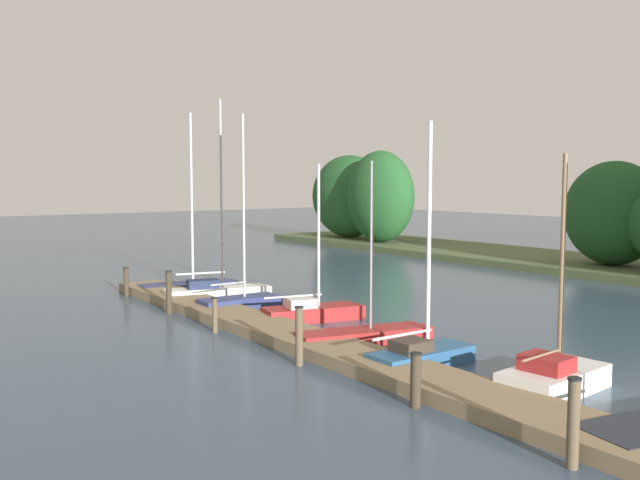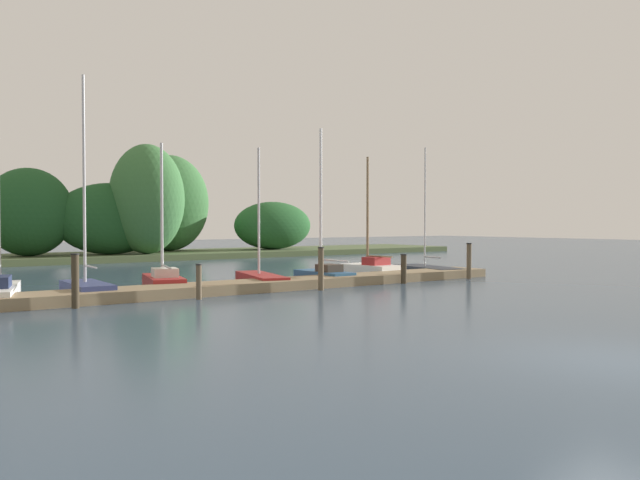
{
  "view_description": "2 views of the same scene",
  "coord_description": "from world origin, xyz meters",
  "px_view_note": "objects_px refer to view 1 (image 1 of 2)",
  "views": [
    {
      "loc": [
        16.98,
        2.75,
        4.82
      ],
      "look_at": [
        -0.36,
        15.35,
        2.93
      ],
      "focal_mm": 38.64,
      "sensor_mm": 36.0,
      "label": 1
    },
    {
      "loc": [
        -10.71,
        -5.86,
        2.41
      ],
      "look_at": [
        4.11,
        14.93,
        1.73
      ],
      "focal_mm": 35.59,
      "sensor_mm": 36.0,
      "label": 2
    }
  ],
  "objects_px": {
    "mooring_piling_4": "(416,380)",
    "sailboat_1": "(218,290)",
    "mooring_piling_2": "(215,315)",
    "sailboat_2": "(243,300)",
    "sailboat_6": "(556,374)",
    "mooring_piling_3": "(299,336)",
    "sailboat_3": "(314,310)",
    "sailboat_5": "(424,351)",
    "sailboat_4": "(368,334)",
    "mooring_piling_5": "(573,423)",
    "mooring_piling_1": "(169,292)",
    "mooring_piling_0": "(126,281)",
    "sailboat_0": "(191,282)"
  },
  "relations": [
    {
      "from": "sailboat_4",
      "to": "mooring_piling_1",
      "type": "height_order",
      "value": "sailboat_4"
    },
    {
      "from": "sailboat_4",
      "to": "sailboat_2",
      "type": "bearing_deg",
      "value": 106.75
    },
    {
      "from": "mooring_piling_1",
      "to": "mooring_piling_3",
      "type": "height_order",
      "value": "mooring_piling_1"
    },
    {
      "from": "sailboat_1",
      "to": "mooring_piling_5",
      "type": "distance_m",
      "value": 18.18
    },
    {
      "from": "sailboat_0",
      "to": "sailboat_5",
      "type": "relative_size",
      "value": 1.22
    },
    {
      "from": "sailboat_0",
      "to": "sailboat_5",
      "type": "bearing_deg",
      "value": -84.59
    },
    {
      "from": "sailboat_0",
      "to": "sailboat_1",
      "type": "height_order",
      "value": "sailboat_1"
    },
    {
      "from": "sailboat_0",
      "to": "sailboat_4",
      "type": "xyz_separation_m",
      "value": [
        11.99,
        -0.01,
        -0.08
      ]
    },
    {
      "from": "sailboat_6",
      "to": "mooring_piling_3",
      "type": "height_order",
      "value": "sailboat_6"
    },
    {
      "from": "mooring_piling_0",
      "to": "mooring_piling_1",
      "type": "height_order",
      "value": "mooring_piling_1"
    },
    {
      "from": "sailboat_4",
      "to": "mooring_piling_4",
      "type": "xyz_separation_m",
      "value": [
        4.97,
        -2.85,
        0.32
      ]
    },
    {
      "from": "sailboat_1",
      "to": "sailboat_2",
      "type": "bearing_deg",
      "value": -82.28
    },
    {
      "from": "sailboat_5",
      "to": "sailboat_0",
      "type": "bearing_deg",
      "value": 88.56
    },
    {
      "from": "mooring_piling_0",
      "to": "mooring_piling_2",
      "type": "relative_size",
      "value": 1.07
    },
    {
      "from": "sailboat_1",
      "to": "mooring_piling_4",
      "type": "xyz_separation_m",
      "value": [
        14.17,
        -2.72,
        0.2
      ]
    },
    {
      "from": "mooring_piling_1",
      "to": "mooring_piling_5",
      "type": "bearing_deg",
      "value": -0.05
    },
    {
      "from": "mooring_piling_3",
      "to": "mooring_piling_2",
      "type": "bearing_deg",
      "value": 179.83
    },
    {
      "from": "mooring_piling_4",
      "to": "sailboat_1",
      "type": "bearing_deg",
      "value": 169.13
    },
    {
      "from": "sailboat_1",
      "to": "mooring_piling_3",
      "type": "height_order",
      "value": "sailboat_1"
    },
    {
      "from": "mooring_piling_1",
      "to": "mooring_piling_3",
      "type": "bearing_deg",
      "value": -0.74
    },
    {
      "from": "sailboat_3",
      "to": "mooring_piling_4",
      "type": "height_order",
      "value": "sailboat_3"
    },
    {
      "from": "sailboat_2",
      "to": "sailboat_5",
      "type": "xyz_separation_m",
      "value": [
        9.45,
        -0.01,
        0.02
      ]
    },
    {
      "from": "sailboat_6",
      "to": "mooring_piling_2",
      "type": "bearing_deg",
      "value": 104.37
    },
    {
      "from": "sailboat_4",
      "to": "mooring_piling_0",
      "type": "distance_m",
      "value": 12.55
    },
    {
      "from": "mooring_piling_2",
      "to": "sailboat_2",
      "type": "bearing_deg",
      "value": 137.17
    },
    {
      "from": "sailboat_5",
      "to": "mooring_piling_5",
      "type": "height_order",
      "value": "sailboat_5"
    },
    {
      "from": "sailboat_3",
      "to": "sailboat_5",
      "type": "height_order",
      "value": "sailboat_5"
    },
    {
      "from": "sailboat_6",
      "to": "mooring_piling_4",
      "type": "height_order",
      "value": "sailboat_6"
    },
    {
      "from": "sailboat_5",
      "to": "mooring_piling_3",
      "type": "distance_m",
      "value": 3.24
    },
    {
      "from": "sailboat_5",
      "to": "mooring_piling_4",
      "type": "relative_size",
      "value": 5.34
    },
    {
      "from": "sailboat_3",
      "to": "mooring_piling_1",
      "type": "relative_size",
      "value": 3.43
    },
    {
      "from": "sailboat_3",
      "to": "mooring_piling_3",
      "type": "relative_size",
      "value": 3.44
    },
    {
      "from": "mooring_piling_0",
      "to": "mooring_piling_4",
      "type": "xyz_separation_m",
      "value": [
        17.21,
        -0.08,
        -0.01
      ]
    },
    {
      "from": "sailboat_6",
      "to": "mooring_piling_3",
      "type": "distance_m",
      "value": 6.31
    },
    {
      "from": "sailboat_6",
      "to": "mooring_piling_2",
      "type": "relative_size",
      "value": 4.8
    },
    {
      "from": "sailboat_6",
      "to": "mooring_piling_2",
      "type": "height_order",
      "value": "sailboat_6"
    },
    {
      "from": "sailboat_4",
      "to": "sailboat_6",
      "type": "height_order",
      "value": "sailboat_6"
    },
    {
      "from": "sailboat_0",
      "to": "sailboat_5",
      "type": "height_order",
      "value": "sailboat_0"
    },
    {
      "from": "sailboat_1",
      "to": "mooring_piling_2",
      "type": "height_order",
      "value": "sailboat_1"
    },
    {
      "from": "sailboat_5",
      "to": "mooring_piling_2",
      "type": "height_order",
      "value": "sailboat_5"
    },
    {
      "from": "sailboat_1",
      "to": "mooring_piling_0",
      "type": "distance_m",
      "value": 4.03
    },
    {
      "from": "sailboat_0",
      "to": "sailboat_4",
      "type": "relative_size",
      "value": 1.43
    },
    {
      "from": "sailboat_4",
      "to": "mooring_piling_3",
      "type": "distance_m",
      "value": 3.14
    },
    {
      "from": "sailboat_2",
      "to": "mooring_piling_2",
      "type": "distance_m",
      "value": 3.79
    },
    {
      "from": "sailboat_4",
      "to": "mooring_piling_3",
      "type": "height_order",
      "value": "sailboat_4"
    },
    {
      "from": "mooring_piling_0",
      "to": "mooring_piling_3",
      "type": "height_order",
      "value": "mooring_piling_3"
    },
    {
      "from": "sailboat_3",
      "to": "mooring_piling_2",
      "type": "distance_m",
      "value": 3.68
    },
    {
      "from": "sailboat_0",
      "to": "sailboat_2",
      "type": "height_order",
      "value": "sailboat_0"
    },
    {
      "from": "mooring_piling_1",
      "to": "mooring_piling_3",
      "type": "relative_size",
      "value": 1.0
    },
    {
      "from": "sailboat_2",
      "to": "mooring_piling_1",
      "type": "relative_size",
      "value": 4.62
    }
  ]
}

